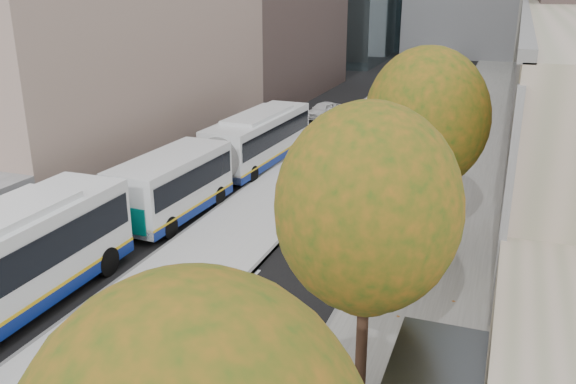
% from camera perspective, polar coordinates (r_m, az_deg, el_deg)
% --- Properties ---
extents(bus_platform, '(4.25, 150.00, 0.15)m').
position_cam_1_polar(bus_platform, '(37.31, 3.62, 3.56)').
color(bus_platform, silver).
rests_on(bus_platform, ground).
extents(sidewalk, '(4.75, 150.00, 0.08)m').
position_cam_1_polar(sidewalk, '(35.97, 15.92, 2.20)').
color(sidewalk, gray).
rests_on(sidewalk, ground).
extents(tree_c, '(4.20, 4.20, 7.28)m').
position_cam_1_polar(tree_c, '(13.64, 7.47, -1.57)').
color(tree_c, black).
rests_on(tree_c, sidewalk).
extents(tree_d, '(4.40, 4.40, 7.60)m').
position_cam_1_polar(tree_d, '(22.13, 12.83, 6.72)').
color(tree_d, black).
rests_on(tree_d, sidewalk).
extents(bus_far, '(3.21, 17.23, 2.86)m').
position_cam_1_polar(bus_far, '(31.67, -5.68, 3.47)').
color(bus_far, white).
rests_on(bus_far, ground).
extents(distant_car, '(2.55, 3.94, 1.25)m').
position_cam_1_polar(distant_car, '(47.70, 3.30, 7.66)').
color(distant_car, silver).
rests_on(distant_car, ground).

